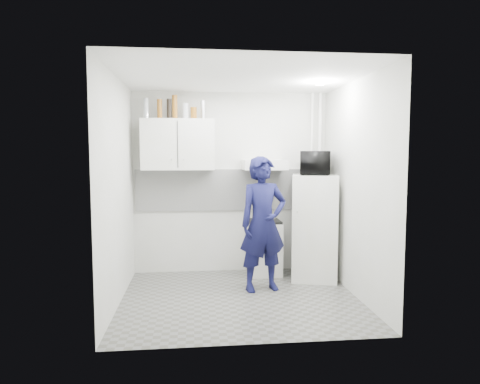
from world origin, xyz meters
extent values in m
plane|color=#5B5B5A|center=(0.00, 0.00, 0.00)|extent=(2.80, 2.80, 0.00)
plane|color=white|center=(0.00, 0.00, 2.60)|extent=(2.80, 2.80, 0.00)
plane|color=silver|center=(0.00, 1.25, 1.30)|extent=(2.80, 0.00, 2.80)
plane|color=silver|center=(-1.40, 0.00, 1.30)|extent=(0.00, 2.60, 2.60)
plane|color=silver|center=(1.40, 0.00, 1.30)|extent=(0.00, 2.60, 2.60)
imported|color=#0F1037|center=(0.32, 0.29, 0.85)|extent=(0.70, 0.54, 1.69)
cube|color=white|center=(0.45, 1.00, 0.38)|extent=(0.47, 0.47, 0.75)
cube|color=silver|center=(1.10, 0.71, 0.72)|extent=(0.72, 0.72, 1.44)
cube|color=black|center=(0.45, 1.00, 0.77)|extent=(0.45, 0.45, 0.03)
cylinder|color=silver|center=(0.41, 0.94, 0.83)|extent=(0.16, 0.16, 0.09)
imported|color=black|center=(1.10, 0.71, 1.60)|extent=(0.66, 0.53, 0.32)
cylinder|color=#B2B7BC|center=(-1.18, 1.07, 2.34)|extent=(0.07, 0.07, 0.28)
cylinder|color=brown|center=(-0.99, 1.07, 2.33)|extent=(0.07, 0.07, 0.27)
cylinder|color=black|center=(-0.86, 1.07, 2.34)|extent=(0.07, 0.07, 0.27)
cylinder|color=brown|center=(-0.79, 1.07, 2.36)|extent=(0.07, 0.07, 0.33)
cylinder|color=#B2B7BC|center=(-0.64, 1.07, 2.31)|extent=(0.09, 0.09, 0.22)
cylinder|color=brown|center=(-0.53, 1.07, 2.28)|extent=(0.09, 0.09, 0.17)
cylinder|color=silver|center=(-0.40, 1.07, 2.33)|extent=(0.06, 0.06, 0.26)
cube|color=silver|center=(-0.75, 1.07, 1.85)|extent=(1.00, 0.35, 0.70)
cube|color=white|center=(0.45, 1.00, 1.57)|extent=(0.60, 0.50, 0.14)
cube|color=white|center=(0.00, 1.24, 1.20)|extent=(2.74, 0.03, 0.60)
cylinder|color=white|center=(1.30, 1.17, 1.30)|extent=(0.05, 0.05, 2.60)
cylinder|color=white|center=(1.18, 1.17, 1.30)|extent=(0.04, 0.04, 2.60)
cylinder|color=white|center=(1.00, 0.20, 2.57)|extent=(0.10, 0.10, 0.02)
camera|label=1|loc=(-0.53, -4.95, 1.72)|focal=32.00mm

